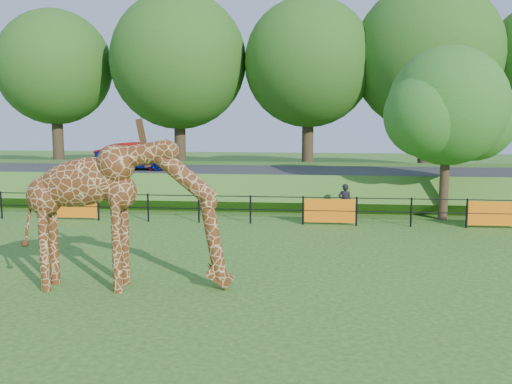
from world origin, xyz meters
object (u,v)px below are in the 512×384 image
giraffe (126,215)px  car_blue (135,156)px  tree_east (450,111)px  car_red (136,156)px  visitor (345,202)px

giraffe → car_blue: 14.57m
tree_east → car_blue: bearing=163.6°
car_red → visitor: size_ratio=2.71×
giraffe → tree_east: size_ratio=0.75×
visitor → tree_east: tree_east is taller
car_blue → visitor: bearing=-118.8°
car_blue → visitor: (9.91, -4.61, -1.34)m
giraffe → car_blue: bearing=103.6°
car_red → tree_east: bearing=-100.2°
giraffe → tree_east: (9.68, 9.85, 2.46)m
car_blue → tree_east: (13.89, -4.09, 2.22)m
car_blue → car_red: same height
giraffe → visitor: bearing=55.4°
giraffe → visitor: 11.00m
car_blue → car_red: size_ratio=0.97×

